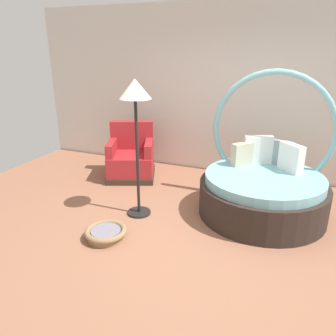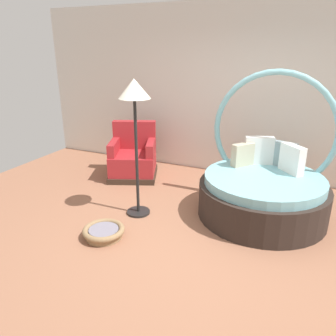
# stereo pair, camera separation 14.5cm
# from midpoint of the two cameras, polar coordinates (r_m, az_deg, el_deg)

# --- Properties ---
(ground_plane) EXTENTS (8.00, 8.00, 0.02)m
(ground_plane) POSITION_cam_midpoint_polar(r_m,az_deg,el_deg) (4.07, 5.57, -12.34)
(ground_plane) COLOR #936047
(back_wall) EXTENTS (8.00, 0.12, 2.90)m
(back_wall) POSITION_cam_midpoint_polar(r_m,az_deg,el_deg) (5.86, 14.10, 12.52)
(back_wall) COLOR silver
(back_wall) RESTS_ON ground_plane
(round_daybed) EXTENTS (1.70, 1.70, 1.91)m
(round_daybed) POSITION_cam_midpoint_polar(r_m,az_deg,el_deg) (4.67, 17.12, -3.19)
(round_daybed) COLOR #2D231E
(round_daybed) RESTS_ON ground_plane
(red_armchair) EXTENTS (1.04, 1.04, 0.94)m
(red_armchair) POSITION_cam_midpoint_polar(r_m,az_deg,el_deg) (5.83, -5.32, 1.73)
(red_armchair) COLOR #38281E
(red_armchair) RESTS_ON ground_plane
(pet_basket) EXTENTS (0.51, 0.51, 0.13)m
(pet_basket) POSITION_cam_midpoint_polar(r_m,az_deg,el_deg) (4.12, -10.07, -10.84)
(pet_basket) COLOR #8E704C
(pet_basket) RESTS_ON ground_plane
(floor_lamp) EXTENTS (0.40, 0.40, 1.82)m
(floor_lamp) POSITION_cam_midpoint_polar(r_m,az_deg,el_deg) (4.15, -4.79, 11.25)
(floor_lamp) COLOR black
(floor_lamp) RESTS_ON ground_plane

